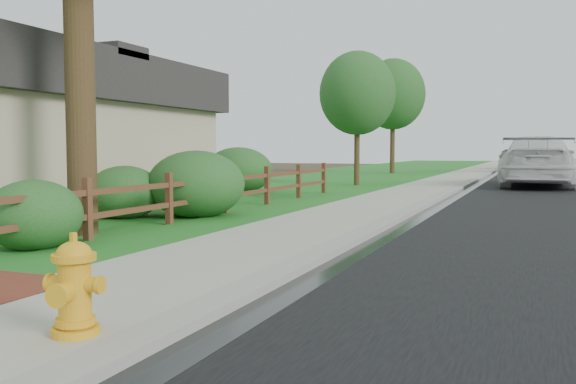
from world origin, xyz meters
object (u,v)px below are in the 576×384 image
at_px(ranch_fence, 200,193).
at_px(white_suv, 537,162).
at_px(dark_car_mid, 537,160).
at_px(fire_hydrant, 74,288).

distance_m(ranch_fence, white_suv, 17.29).
bearing_deg(dark_car_mid, white_suv, 88.33).
xyz_separation_m(fire_hydrant, dark_car_mid, (3.34, 38.29, 0.40)).
relative_size(ranch_fence, dark_car_mid, 3.36).
bearing_deg(ranch_fence, white_suv, 66.72).
xyz_separation_m(white_suv, dark_car_mid, (0.01, 14.56, -0.18)).
xyz_separation_m(fire_hydrant, white_suv, (3.33, 23.74, 0.58)).
distance_m(fire_hydrant, white_suv, 23.97).
bearing_deg(fire_hydrant, ranch_fence, 114.00).
relative_size(fire_hydrant, dark_car_mid, 0.16).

